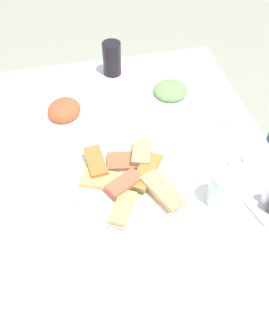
% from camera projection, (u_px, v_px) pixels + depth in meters
% --- Properties ---
extents(ground_plane, '(6.00, 6.00, 0.00)m').
position_uv_depth(ground_plane, '(136.00, 282.00, 1.67)').
color(ground_plane, gray).
extents(dining_table, '(1.15, 0.83, 0.75)m').
position_uv_depth(dining_table, '(137.00, 187.00, 1.16)').
color(dining_table, white).
rests_on(dining_table, ground_plane).
extents(pide_platter, '(0.30, 0.30, 0.05)m').
position_uv_depth(pide_platter, '(129.00, 179.00, 1.06)').
color(pide_platter, white).
rests_on(pide_platter, dining_table).
extents(salad_plate_greens, '(0.19, 0.19, 0.05)m').
position_uv_depth(salad_plate_greens, '(170.00, 92.00, 1.31)').
color(salad_plate_greens, white).
rests_on(salad_plate_greens, dining_table).
extents(salad_plate_rice, '(0.20, 0.20, 0.06)m').
position_uv_depth(salad_plate_rice, '(64.00, 112.00, 1.24)').
color(salad_plate_rice, white).
rests_on(salad_plate_rice, dining_table).
extents(soda_can, '(0.09, 0.09, 0.12)m').
position_uv_depth(soda_can, '(112.00, 59.00, 1.36)').
color(soda_can, black).
rests_on(soda_can, dining_table).
extents(drinking_glass, '(0.07, 0.07, 0.11)m').
position_uv_depth(drinking_glass, '(222.00, 188.00, 0.99)').
color(drinking_glass, silver).
rests_on(drinking_glass, dining_table).
extents(paper_napkin, '(0.15, 0.15, 0.00)m').
position_uv_depth(paper_napkin, '(233.00, 142.00, 1.17)').
color(paper_napkin, white).
rests_on(paper_napkin, dining_table).
extents(fork, '(0.19, 0.06, 0.00)m').
position_uv_depth(fork, '(228.00, 142.00, 1.17)').
color(fork, silver).
rests_on(fork, paper_napkin).
extents(spoon, '(0.18, 0.05, 0.00)m').
position_uv_depth(spoon, '(239.00, 140.00, 1.17)').
color(spoon, silver).
rests_on(spoon, paper_napkin).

